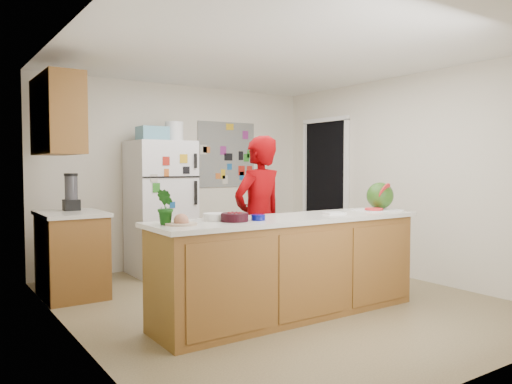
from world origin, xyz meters
TOP-DOWN VIEW (x-y plane):
  - floor at (0.00, 0.00)m, footprint 4.00×4.50m
  - wall_back at (0.00, 2.26)m, footprint 4.00×0.02m
  - wall_left at (-2.01, 0.00)m, footprint 0.02×4.50m
  - wall_right at (2.01, 0.00)m, footprint 0.02×4.50m
  - ceiling at (0.00, 0.00)m, footprint 4.00×4.50m
  - doorway at (1.99, 1.45)m, footprint 0.03×0.85m
  - peninsula_base at (-0.20, -0.50)m, footprint 2.60×0.62m
  - peninsula_top at (-0.20, -0.50)m, footprint 2.68×0.70m
  - side_counter_base at (-1.69, 1.35)m, footprint 0.60×0.80m
  - side_counter_top at (-1.69, 1.35)m, footprint 0.64×0.84m
  - upper_cabinets at (-1.82, 1.30)m, footprint 0.35×1.00m
  - refrigerator at (-0.45, 1.88)m, footprint 0.75×0.70m
  - fridge_top_bin at (-0.55, 1.88)m, footprint 0.35×0.28m
  - photo_collage at (0.75, 2.24)m, footprint 0.95×0.01m
  - person at (-0.16, 0.08)m, footprint 0.68×0.51m
  - blender_appliance at (-1.64, 1.53)m, footprint 0.14×0.14m
  - cutting_board at (0.95, -0.50)m, footprint 0.46×0.36m
  - watermelon at (1.01, -0.48)m, footprint 0.28×0.28m
  - watermelon_slice at (0.84, -0.55)m, footprint 0.18×0.18m
  - cherry_bowl at (-0.82, -0.54)m, footprint 0.24×0.24m
  - white_bowl at (-0.91, -0.38)m, footprint 0.22×0.22m
  - cobalt_bowl at (-0.61, -0.59)m, footprint 0.15×0.15m
  - plate at (-1.30, -0.52)m, footprint 0.31×0.31m
  - paper_towel at (0.30, -0.55)m, footprint 0.22×0.20m
  - keys at (1.00, -0.64)m, footprint 0.09×0.06m
  - potted_plant at (-1.40, -0.45)m, footprint 0.14×0.16m

SIDE VIEW (x-z plane):
  - floor at x=0.00m, z-range -0.02..0.00m
  - side_counter_base at x=-1.69m, z-range 0.00..0.86m
  - peninsula_base at x=-0.20m, z-range 0.00..0.88m
  - person at x=-0.16m, z-range 0.00..1.69m
  - refrigerator at x=-0.45m, z-range 0.00..1.70m
  - side_counter_top at x=-1.69m, z-range 0.86..0.90m
  - peninsula_top at x=-0.20m, z-range 0.88..0.92m
  - cutting_board at x=0.95m, z-range 0.92..0.93m
  - keys at x=1.00m, z-range 0.92..0.93m
  - plate at x=-1.30m, z-range 0.92..0.94m
  - paper_towel at x=0.30m, z-range 0.92..0.94m
  - watermelon_slice at x=0.84m, z-range 0.93..0.95m
  - cobalt_bowl at x=-0.61m, z-range 0.92..0.97m
  - white_bowl at x=-0.91m, z-range 0.92..0.98m
  - cherry_bowl at x=-0.82m, z-range 0.92..0.99m
  - doorway at x=1.99m, z-range 0.00..2.04m
  - potted_plant at x=-1.40m, z-range 0.92..1.20m
  - watermelon at x=1.01m, z-range 0.93..1.21m
  - blender_appliance at x=-1.64m, z-range 0.90..1.28m
  - wall_back at x=0.00m, z-range 0.00..2.50m
  - wall_left at x=-2.01m, z-range 0.00..2.50m
  - wall_right at x=2.01m, z-range 0.00..2.50m
  - photo_collage at x=0.75m, z-range 1.08..2.02m
  - fridge_top_bin at x=-0.55m, z-range 1.70..1.88m
  - upper_cabinets at x=-1.82m, z-range 1.50..2.30m
  - ceiling at x=0.00m, z-range 2.50..2.52m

